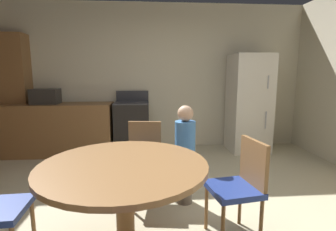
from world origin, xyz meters
TOP-DOWN VIEW (x-y plane):
  - ground_plane at (0.00, 0.00)m, footprint 14.00×14.00m
  - wall_back at (0.00, 2.81)m, footprint 5.94×0.12m
  - kitchen_counter at (-1.72, 2.41)m, footprint 1.90×0.60m
  - pantry_column at (-2.45, 2.59)m, footprint 0.44×0.36m
  - oven_range at (-0.42, 2.41)m, footprint 0.60×0.60m
  - refrigerator at (1.70, 2.36)m, footprint 0.68×0.68m
  - microwave at (-1.89, 2.41)m, footprint 0.44×0.32m
  - dining_table at (-0.31, -0.29)m, footprint 1.26×1.26m
  - chair_north at (-0.19, 0.68)m, footprint 0.45×0.45m
  - chair_east at (0.65, -0.14)m, footprint 0.46×0.46m
  - person_child at (0.26, 0.50)m, footprint 0.31×0.31m

SIDE VIEW (x-z plane):
  - ground_plane at x=0.00m, z-range 0.00..0.00m
  - kitchen_counter at x=-1.72m, z-range 0.00..0.90m
  - oven_range at x=-0.42m, z-range -0.08..1.02m
  - chair_north at x=-0.19m, z-range 0.07..0.94m
  - chair_east at x=0.65m, z-range 0.07..0.94m
  - person_child at x=0.26m, z-range 0.03..1.12m
  - dining_table at x=-0.31m, z-range 0.23..0.99m
  - refrigerator at x=1.70m, z-range 0.00..1.76m
  - microwave at x=-1.89m, z-range 0.90..1.16m
  - pantry_column at x=-2.45m, z-range 0.00..2.10m
  - wall_back at x=0.00m, z-range 0.00..2.70m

